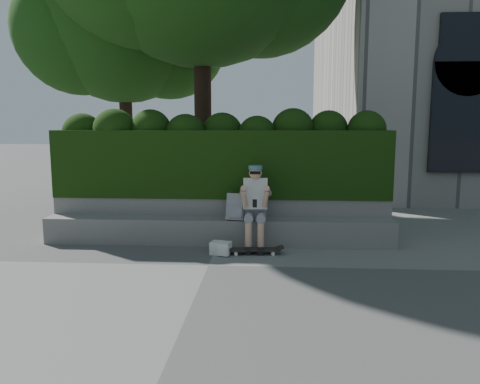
# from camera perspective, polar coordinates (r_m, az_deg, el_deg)

# --- Properties ---
(ground) EXTENTS (80.00, 80.00, 0.00)m
(ground) POSITION_cam_1_polar(r_m,az_deg,el_deg) (6.97, -3.86, -8.92)
(ground) COLOR slate
(ground) RESTS_ON ground
(bench_ledge) EXTENTS (6.00, 0.45, 0.45)m
(bench_ledge) POSITION_cam_1_polar(r_m,az_deg,el_deg) (8.11, -2.72, -4.79)
(bench_ledge) COLOR gray
(bench_ledge) RESTS_ON ground
(planter_wall) EXTENTS (6.00, 0.50, 0.75)m
(planter_wall) POSITION_cam_1_polar(r_m,az_deg,el_deg) (8.54, -2.37, -3.09)
(planter_wall) COLOR gray
(planter_wall) RESTS_ON ground
(hedge) EXTENTS (6.00, 1.00, 1.20)m
(hedge) POSITION_cam_1_polar(r_m,az_deg,el_deg) (8.62, -2.26, 3.57)
(hedge) COLOR black
(hedge) RESTS_ON planter_wall
(tree_right) EXTENTS (4.47, 4.47, 7.07)m
(tree_right) POSITION_cam_1_polar(r_m,az_deg,el_deg) (13.27, -14.12, 20.09)
(tree_right) COLOR black
(tree_right) RESTS_ON ground
(person) EXTENTS (0.40, 0.76, 1.38)m
(person) POSITION_cam_1_polar(r_m,az_deg,el_deg) (7.78, 1.88, -1.39)
(person) COLOR gray
(person) RESTS_ON ground
(skateboard) EXTENTS (0.85, 0.28, 0.09)m
(skateboard) POSITION_cam_1_polar(r_m,az_deg,el_deg) (7.52, 1.75, -7.04)
(skateboard) COLOR black
(skateboard) RESTS_ON ground
(backpack_plaid) EXTENTS (0.33, 0.23, 0.45)m
(backpack_plaid) POSITION_cam_1_polar(r_m,az_deg,el_deg) (7.89, -0.46, -1.82)
(backpack_plaid) COLOR #A7A7AC
(backpack_plaid) RESTS_ON bench_ledge
(backpack_ground) EXTENTS (0.35, 0.29, 0.20)m
(backpack_ground) POSITION_cam_1_polar(r_m,az_deg,el_deg) (7.51, -2.36, -6.84)
(backpack_ground) COLOR silver
(backpack_ground) RESTS_ON ground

